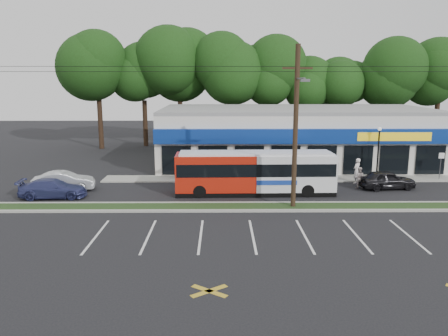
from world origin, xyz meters
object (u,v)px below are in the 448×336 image
at_px(sign_post, 441,161).
at_px(metrobus, 255,172).
at_px(car_silver, 64,181).
at_px(pedestrian_b, 359,178).
at_px(lamp_post, 378,147).
at_px(car_blue, 53,188).
at_px(pedestrian_a, 357,171).
at_px(utility_pole, 293,122).
at_px(car_dark, 387,180).

height_order(sign_post, metrobus, metrobus).
relative_size(car_silver, pedestrian_b, 2.67).
distance_m(lamp_post, car_blue, 24.66).
height_order(lamp_post, metrobus, lamp_post).
bearing_deg(pedestrian_a, utility_pole, 3.84).
bearing_deg(car_silver, pedestrian_a, -95.75).
distance_m(car_silver, pedestrian_b, 21.63).
relative_size(lamp_post, pedestrian_a, 2.16).
bearing_deg(pedestrian_b, car_dark, 179.83).
bearing_deg(lamp_post, car_dark, -95.77).
bearing_deg(pedestrian_a, car_blue, -32.82).
bearing_deg(pedestrian_b, car_silver, 7.65).
distance_m(sign_post, car_dark, 6.06).
bearing_deg(sign_post, car_silver, -173.78).
height_order(pedestrian_a, pedestrian_b, pedestrian_a).
relative_size(utility_pole, metrobus, 4.48).
bearing_deg(car_blue, pedestrian_a, -83.83).
bearing_deg(car_silver, car_blue, 166.86).
bearing_deg(pedestrian_a, car_dark, 89.92).
xyz_separation_m(metrobus, car_dark, (9.83, 1.28, -0.89)).
distance_m(lamp_post, metrobus, 11.07).
xyz_separation_m(utility_pole, car_blue, (-15.83, 2.57, -4.76)).
bearing_deg(car_silver, lamp_post, -93.34).
relative_size(utility_pole, lamp_post, 11.76).
relative_size(utility_pole, car_blue, 11.16).
distance_m(metrobus, pedestrian_a, 8.72).
distance_m(metrobus, car_silver, 13.86).
relative_size(car_dark, pedestrian_a, 2.07).
xyz_separation_m(lamp_post, car_dark, (-0.31, -3.02, -1.98)).
distance_m(lamp_post, sign_post, 5.13).
bearing_deg(pedestrian_b, lamp_post, -123.48).
height_order(metrobus, pedestrian_b, metrobus).
bearing_deg(metrobus, sign_post, 13.97).
distance_m(metrobus, car_dark, 9.95).
relative_size(car_blue, pedestrian_a, 2.28).
relative_size(lamp_post, car_dark, 1.04).
height_order(metrobus, pedestrian_a, metrobus).
xyz_separation_m(utility_pole, metrobus, (-1.97, 3.57, -3.83)).
bearing_deg(car_blue, car_silver, -6.11).
relative_size(lamp_post, sign_post, 1.91).
bearing_deg(metrobus, car_silver, 175.09).
height_order(utility_pole, pedestrian_a, utility_pole).
distance_m(car_dark, pedestrian_b, 2.03).
height_order(lamp_post, pedestrian_b, lamp_post).
height_order(car_dark, pedestrian_b, pedestrian_b).
xyz_separation_m(utility_pole, lamp_post, (8.17, 7.87, -2.74)).
height_order(utility_pole, car_silver, utility_pole).
height_order(lamp_post, car_blue, lamp_post).
relative_size(utility_pole, sign_post, 22.47).
bearing_deg(utility_pole, car_dark, 31.68).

